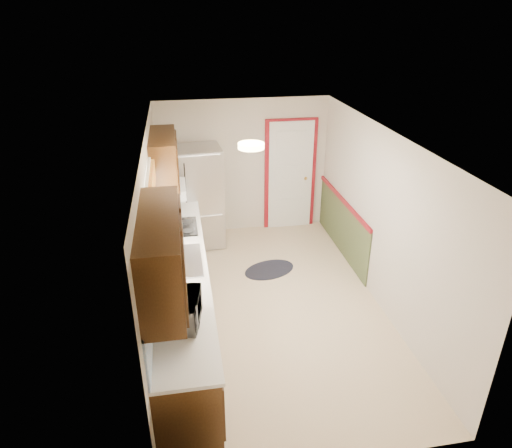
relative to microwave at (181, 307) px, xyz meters
name	(u,v)px	position (x,y,z in m)	size (l,w,h in m)	color
room_shell	(272,228)	(1.20, 1.41, 0.08)	(3.20, 5.20, 2.52)	beige
kitchen_run	(178,275)	(-0.04, 1.11, -0.31)	(0.63, 4.00, 2.20)	#3C210D
back_wall_trim	(301,186)	(2.19, 3.62, -0.23)	(1.12, 2.30, 2.08)	maroon
ceiling_fixture	(251,146)	(0.90, 1.21, 1.24)	(0.30, 0.30, 0.06)	#FFD88C
microwave	(181,307)	(0.00, 0.00, 0.00)	(0.53, 0.29, 0.36)	white
refrigerator	(200,197)	(0.39, 3.46, -0.25)	(0.77, 0.75, 1.73)	#B7B7BC
rug	(269,270)	(1.37, 2.33, -1.11)	(0.83, 0.54, 0.01)	black
cooktop	(179,227)	(0.01, 2.16, -0.17)	(0.51, 0.62, 0.02)	black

